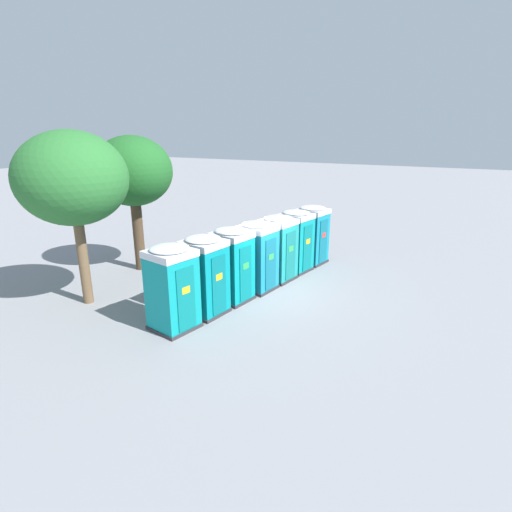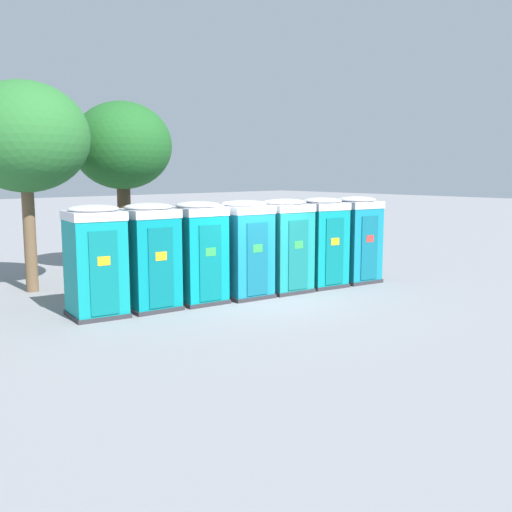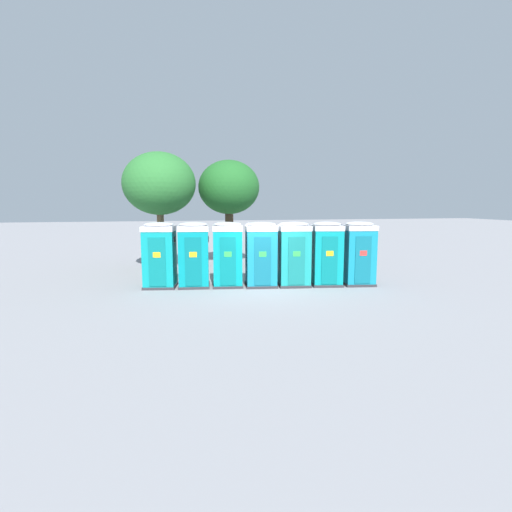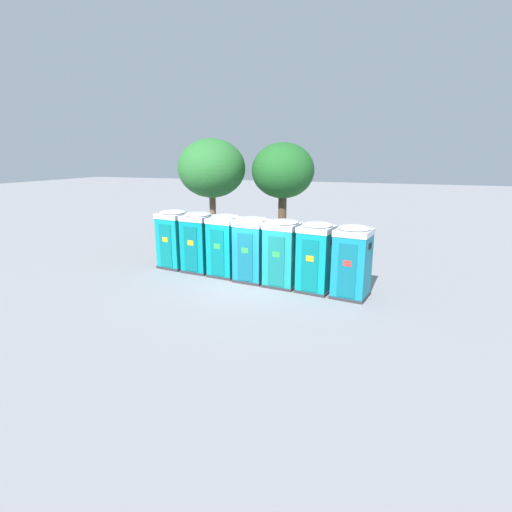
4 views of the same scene
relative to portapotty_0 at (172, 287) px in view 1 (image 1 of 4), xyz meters
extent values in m
plane|color=gray|center=(3.83, -1.01, -1.28)|extent=(120.00, 120.00, 0.00)
cube|color=#2D2D33|center=(0.00, 0.01, -1.23)|extent=(1.40, 1.38, 0.10)
cube|color=#0C8D8F|center=(0.00, 0.01, -0.13)|extent=(1.33, 1.32, 2.10)
cube|color=#096E6F|center=(-0.10, -0.57, -0.21)|extent=(0.63, 0.14, 1.85)
cube|color=yellow|center=(-0.10, -0.59, 0.07)|extent=(0.28, 0.05, 0.20)
cube|color=black|center=(0.58, -0.09, 0.60)|extent=(0.08, 0.36, 0.20)
cube|color=silver|center=(0.00, 0.01, 1.02)|extent=(1.37, 1.36, 0.20)
ellipsoid|color=silver|center=(0.00, 0.01, 1.17)|extent=(1.30, 1.29, 0.18)
cube|color=#2D2D33|center=(1.30, -0.19, -1.23)|extent=(1.31, 1.32, 0.10)
cube|color=#07838C|center=(1.30, -0.19, -0.13)|extent=(1.25, 1.25, 2.10)
cube|color=#07666D|center=(1.23, -0.77, -0.21)|extent=(0.62, 0.10, 1.85)
cube|color=yellow|center=(1.23, -0.79, 0.07)|extent=(0.28, 0.04, 0.20)
cube|color=black|center=(1.87, -0.25, 0.60)|extent=(0.06, 0.36, 0.20)
cube|color=silver|center=(1.30, -0.19, 1.02)|extent=(1.29, 1.29, 0.20)
ellipsoid|color=silver|center=(1.30, -0.19, 1.17)|extent=(1.22, 1.23, 0.18)
cube|color=#2D2D33|center=(2.59, -0.38, -1.23)|extent=(1.29, 1.33, 0.10)
cube|color=#088D91|center=(2.59, -0.38, -0.13)|extent=(1.23, 1.27, 2.10)
cube|color=#076E71|center=(2.52, -0.96, -0.21)|extent=(0.61, 0.10, 1.85)
cube|color=green|center=(2.52, -0.98, 0.07)|extent=(0.28, 0.04, 0.20)
cube|color=black|center=(3.15, -0.45, 0.60)|extent=(0.07, 0.36, 0.20)
cube|color=silver|center=(2.59, -0.38, 1.02)|extent=(1.27, 1.30, 0.20)
ellipsoid|color=silver|center=(2.59, -0.38, 1.17)|extent=(1.21, 1.24, 0.18)
cube|color=#2D2D33|center=(3.88, -0.65, -1.23)|extent=(1.34, 1.33, 0.10)
cube|color=teal|center=(3.88, -0.65, -0.13)|extent=(1.28, 1.27, 2.10)
cube|color=#106177|center=(3.81, -1.23, -0.21)|extent=(0.63, 0.10, 1.85)
cube|color=green|center=(3.81, -1.25, 0.07)|extent=(0.28, 0.04, 0.20)
cube|color=black|center=(4.46, -0.72, 0.60)|extent=(0.07, 0.36, 0.20)
cube|color=silver|center=(3.88, -0.65, 1.02)|extent=(1.31, 1.30, 0.20)
ellipsoid|color=silver|center=(3.88, -0.65, 1.17)|extent=(1.25, 1.24, 0.18)
cube|color=#2D2D33|center=(5.18, -0.84, -1.23)|extent=(1.37, 1.34, 0.10)
cube|color=teal|center=(5.18, -0.84, -0.13)|extent=(1.30, 1.28, 2.10)
cube|color=#126F6C|center=(5.10, -1.42, -0.21)|extent=(0.64, 0.11, 1.85)
cube|color=green|center=(5.10, -1.43, 0.07)|extent=(0.28, 0.04, 0.20)
cube|color=black|center=(5.77, -0.91, 0.60)|extent=(0.07, 0.36, 0.20)
cube|color=silver|center=(5.18, -0.84, 1.02)|extent=(1.34, 1.32, 0.20)
ellipsoid|color=silver|center=(5.18, -0.84, 1.17)|extent=(1.28, 1.26, 0.18)
cube|color=#2D2D33|center=(6.48, -1.00, -1.23)|extent=(1.36, 1.37, 0.10)
cube|color=#0A8C8F|center=(6.48, -1.00, -0.13)|extent=(1.29, 1.31, 2.10)
cube|color=#086D6F|center=(6.38, -1.58, -0.21)|extent=(0.61, 0.13, 1.85)
cube|color=yellow|center=(6.38, -1.60, 0.07)|extent=(0.28, 0.05, 0.20)
cube|color=black|center=(7.04, -1.10, 0.60)|extent=(0.08, 0.36, 0.20)
cube|color=silver|center=(6.48, -1.00, 1.02)|extent=(1.33, 1.35, 0.20)
ellipsoid|color=silver|center=(6.48, -1.00, 1.17)|extent=(1.26, 1.28, 0.18)
cube|color=#2D2D33|center=(7.77, -1.20, -1.23)|extent=(1.35, 1.36, 0.10)
cube|color=#117D96|center=(7.77, -1.20, -0.13)|extent=(1.29, 1.30, 2.10)
cube|color=#0D6175|center=(7.68, -1.78, -0.21)|extent=(0.62, 0.13, 1.85)
cube|color=red|center=(7.68, -1.80, 0.07)|extent=(0.28, 0.05, 0.20)
cube|color=black|center=(8.34, -1.29, 0.60)|extent=(0.08, 0.36, 0.20)
cube|color=silver|center=(7.77, -1.20, 1.02)|extent=(1.33, 1.34, 0.20)
ellipsoid|color=silver|center=(7.77, -1.20, 1.17)|extent=(1.26, 1.27, 0.18)
cylinder|color=brown|center=(0.01, 3.79, 0.40)|extent=(0.33, 0.33, 3.37)
ellipsoid|color=#286B2D|center=(0.01, 3.79, 2.89)|extent=(3.40, 3.40, 2.94)
cylinder|color=#4C3826|center=(3.48, 4.77, 0.38)|extent=(0.43, 0.43, 3.32)
ellipsoid|color=#1E5B23|center=(3.48, 4.77, 2.79)|extent=(3.13, 3.13, 2.75)
camera|label=1|loc=(-8.14, -7.32, 4.28)|focal=28.00mm
camera|label=2|loc=(-6.23, -12.31, 2.01)|focal=42.00mm
camera|label=3|loc=(0.29, -15.77, 1.99)|focal=28.00mm
camera|label=4|loc=(9.26, -14.78, 3.56)|focal=28.00mm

